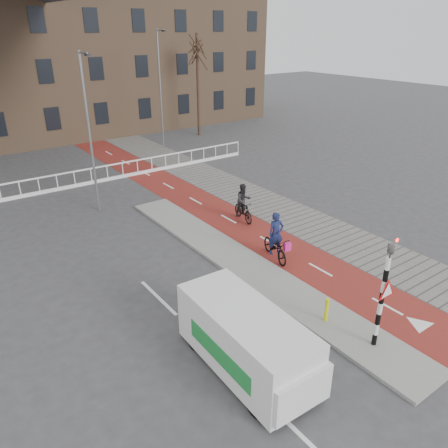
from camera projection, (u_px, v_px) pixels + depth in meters
ground at (334, 308)px, 14.63m from camera, size 120.00×120.00×0.00m
bike_lane at (206, 207)px, 22.80m from camera, size 2.50×60.00×0.01m
sidewalk at (248, 195)px, 24.29m from camera, size 3.00×60.00×0.01m
curb_island at (244, 264)px, 17.18m from camera, size 1.80×16.00×0.12m
traffic_signal at (384, 290)px, 11.99m from camera, size 0.80×0.80×3.68m
bollard at (327, 310)px, 13.66m from camera, size 0.12×0.12×0.79m
cyclist_near at (276, 244)px, 17.45m from camera, size 1.16×2.02×1.99m
cyclist_far at (243, 206)px, 20.88m from camera, size 0.87×1.76×1.84m
van at (245, 339)px, 11.67m from camera, size 1.85×4.35×1.85m
railing at (40, 189)px, 24.37m from camera, size 28.00×0.10×0.99m
tree_right at (198, 86)px, 36.07m from camera, size 0.24×0.24×8.12m
streetlight_near at (90, 136)px, 20.76m from camera, size 0.12×0.12×7.65m
streetlight_right at (160, 91)px, 32.12m from camera, size 0.12×0.12×8.45m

